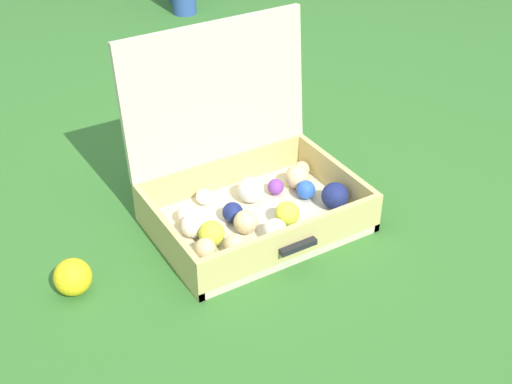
{
  "coord_description": "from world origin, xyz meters",
  "views": [
    {
      "loc": [
        -0.8,
        -1.43,
        1.21
      ],
      "look_at": [
        0.02,
        -0.05,
        0.12
      ],
      "focal_mm": 47.95,
      "sensor_mm": 36.0,
      "label": 1
    }
  ],
  "objects": [
    {
      "name": "stray_ball_on_grass",
      "position": [
        -0.52,
        -0.05,
        0.05
      ],
      "size": [
        0.1,
        0.1,
        0.1
      ],
      "primitive_type": "sphere",
      "color": "yellow",
      "rests_on": "ground"
    },
    {
      "name": "open_suitcase",
      "position": [
        0.03,
        0.0,
        0.11
      ],
      "size": [
        0.59,
        0.49,
        0.54
      ],
      "color": "beige",
      "rests_on": "ground"
    },
    {
      "name": "ground_plane",
      "position": [
        0.0,
        0.0,
        0.0
      ],
      "size": [
        16.0,
        16.0,
        0.0
      ],
      "primitive_type": "plane",
      "color": "#336B28"
    }
  ]
}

